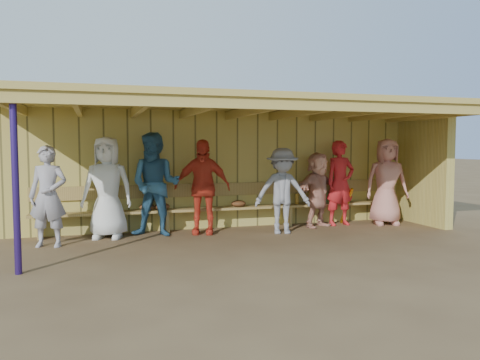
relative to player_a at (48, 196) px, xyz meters
name	(u,v)px	position (x,y,z in m)	size (l,w,h in m)	color
ground	(246,238)	(3.37, -0.30, -0.85)	(90.00, 90.00, 0.00)	brown
player_a	(48,196)	(0.00, 0.00, 0.00)	(0.62, 0.41, 1.71)	#97949D
player_b	(107,187)	(0.96, 0.49, 0.08)	(0.91, 0.59, 1.87)	silver
player_c	(155,185)	(1.83, 0.43, 0.12)	(0.94, 0.74, 1.94)	#2E5D7F
player_d	(202,187)	(2.72, 0.40, 0.06)	(1.07, 0.44, 1.82)	red
player_e	(282,191)	(4.20, -0.02, -0.03)	(1.07, 0.61, 1.65)	gray
player_f	(318,190)	(5.20, 0.46, -0.07)	(1.45, 0.46, 1.56)	tan
player_g	(340,183)	(5.75, 0.51, 0.05)	(0.66, 0.43, 1.81)	red
player_h	(387,182)	(6.74, 0.28, 0.07)	(0.91, 0.59, 1.85)	tan
dugout_structure	(254,146)	(3.76, 0.39, 0.84)	(8.80, 3.20, 2.50)	tan
bench	(229,203)	(3.37, 0.82, -0.33)	(7.60, 0.34, 0.93)	#A38746
dugout_equipment	(219,206)	(3.12, 0.69, -0.36)	(5.51, 0.62, 0.80)	orange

